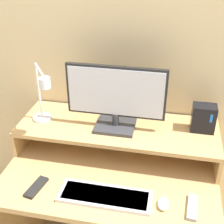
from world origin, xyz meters
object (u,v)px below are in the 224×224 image
at_px(monitor, 116,97).
at_px(desk_lamp, 43,97).
at_px(remote_control, 36,187).
at_px(remote_secondary, 192,207).
at_px(router_dock, 203,118).
at_px(mouse, 163,204).
at_px(keyboard, 105,196).

xyz_separation_m(monitor, desk_lamp, (-0.37, -0.07, -0.00)).
relative_size(remote_control, remote_secondary, 0.98).
height_order(router_dock, mouse, router_dock).
distance_m(monitor, mouse, 0.56).
relative_size(monitor, remote_control, 3.44).
bearing_deg(monitor, keyboard, -86.49).
bearing_deg(mouse, desk_lamp, 155.97).
xyz_separation_m(router_dock, remote_secondary, (-0.04, -0.41, -0.22)).
relative_size(mouse, remote_control, 0.55).
xyz_separation_m(monitor, remote_control, (-0.31, -0.37, -0.32)).
height_order(keyboard, remote_secondary, keyboard).
bearing_deg(desk_lamp, mouse, -24.03).
height_order(mouse, remote_control, mouse).
bearing_deg(monitor, remote_secondary, -40.44).
relative_size(keyboard, remote_control, 2.88).
bearing_deg(monitor, desk_lamp, -169.17).
xyz_separation_m(keyboard, remote_control, (-0.33, -0.01, -0.00)).
bearing_deg(desk_lamp, remote_secondary, -19.92).
bearing_deg(keyboard, mouse, 1.17).
relative_size(monitor, remote_secondary, 3.37).
distance_m(keyboard, remote_control, 0.33).
relative_size(monitor, mouse, 6.24).
bearing_deg(remote_secondary, remote_control, -178.43).
xyz_separation_m(router_dock, mouse, (-0.16, -0.42, -0.21)).
bearing_deg(mouse, router_dock, 69.00).
distance_m(desk_lamp, router_dock, 0.83).
height_order(keyboard, mouse, mouse).
bearing_deg(desk_lamp, remote_control, -79.57).
height_order(desk_lamp, mouse, desk_lamp).
bearing_deg(mouse, remote_secondary, 3.91).
xyz_separation_m(monitor, router_dock, (0.45, 0.06, -0.11)).
xyz_separation_m(router_dock, keyboard, (-0.43, -0.43, -0.22)).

